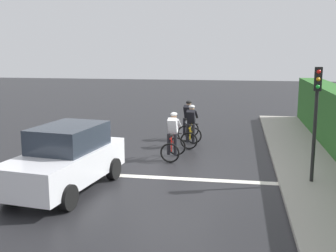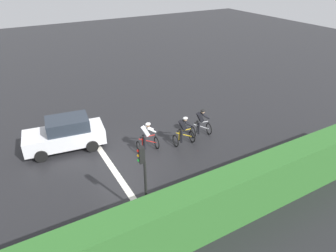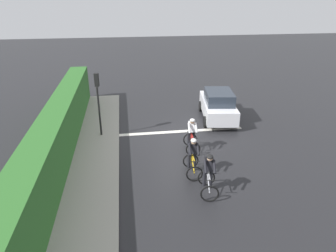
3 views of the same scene
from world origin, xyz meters
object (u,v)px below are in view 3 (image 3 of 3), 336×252
at_px(cyclist_lead, 208,174).
at_px(car_white, 218,105).
at_px(cyclist_mid, 192,135).
at_px(cyclist_second, 193,157).
at_px(traffic_light_near_crossing, 98,96).

height_order(cyclist_lead, car_white, car_white).
relative_size(cyclist_mid, car_white, 0.39).
xyz_separation_m(cyclist_lead, cyclist_second, (0.29, -1.35, 0.00)).
bearing_deg(car_white, cyclist_mid, 56.79).
xyz_separation_m(cyclist_lead, cyclist_mid, (-0.12, -3.35, 0.00)).
bearing_deg(car_white, cyclist_second, 63.75).
bearing_deg(cyclist_lead, traffic_light_near_crossing, -52.97).
distance_m(cyclist_second, car_white, 6.29).
relative_size(cyclist_lead, traffic_light_near_crossing, 0.50).
bearing_deg(cyclist_lead, cyclist_mid, -91.99).
xyz_separation_m(car_white, traffic_light_near_crossing, (6.69, 1.43, 1.35)).
relative_size(cyclist_second, traffic_light_near_crossing, 0.50).
distance_m(cyclist_second, traffic_light_near_crossing, 5.92).
bearing_deg(traffic_light_near_crossing, car_white, -167.93).
height_order(cyclist_second, car_white, car_white).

